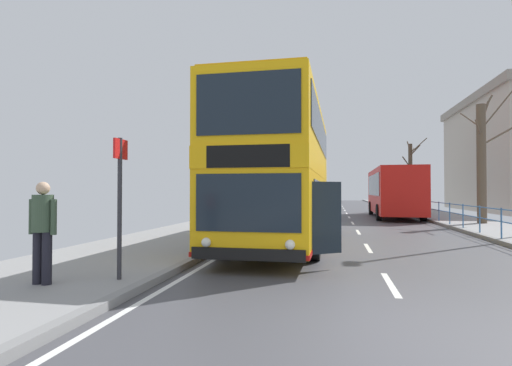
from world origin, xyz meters
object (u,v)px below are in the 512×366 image
double_decker_bus_main (283,173)px  pedestrian_companion (43,226)px  bus_stop_sign_near (120,192)px  bare_tree_far_00 (411,174)px  background_bus_far_lane (393,191)px  bare_tree_far_01 (482,161)px

double_decker_bus_main → pedestrian_companion: double_decker_bus_main is taller
bus_stop_sign_near → bare_tree_far_00: size_ratio=0.42×
double_decker_bus_main → pedestrian_companion: size_ratio=6.01×
background_bus_far_lane → bus_stop_sign_near: size_ratio=3.95×
background_bus_far_lane → bus_stop_sign_near: (-7.64, -20.83, 0.00)m
double_decker_bus_main → bare_tree_far_00: size_ratio=1.72×
bare_tree_far_01 → background_bus_far_lane: bearing=119.7°
background_bus_far_lane → bare_tree_far_00: bare_tree_far_00 is taller
background_bus_far_lane → bare_tree_far_01: size_ratio=1.54×
bare_tree_far_00 → bare_tree_far_01: bearing=-88.1°
background_bus_far_lane → bare_tree_far_00: size_ratio=1.64×
bus_stop_sign_near → bare_tree_far_00: 32.43m
double_decker_bus_main → bus_stop_sign_near: size_ratio=4.12×
bare_tree_far_01 → bare_tree_far_00: bearing=91.9°
bus_stop_sign_near → bare_tree_far_00: (10.47, 30.65, 1.48)m
background_bus_far_lane → bus_stop_sign_near: bearing=-110.1°
bus_stop_sign_near → bare_tree_far_01: 18.62m
double_decker_bus_main → pedestrian_companion: (-3.24, -6.99, -1.18)m
pedestrian_companion → bare_tree_far_00: 33.39m
bus_stop_sign_near → pedestrian_companion: bearing=-150.8°
background_bus_far_lane → bare_tree_far_01: (3.35, -5.88, 1.51)m
background_bus_far_lane → bare_tree_far_01: 6.94m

